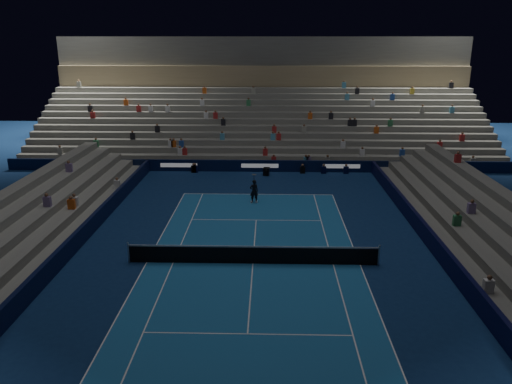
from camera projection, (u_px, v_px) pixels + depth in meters
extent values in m
plane|color=#0D234E|center=(253.00, 264.00, 25.73)|extent=(90.00, 90.00, 0.00)
cube|color=#1B5996|center=(253.00, 264.00, 25.73)|extent=(10.97, 23.77, 0.01)
cube|color=black|center=(260.00, 166.00, 43.25)|extent=(44.00, 0.25, 1.00)
cube|color=black|center=(444.00, 257.00, 25.34)|extent=(0.25, 37.00, 1.00)
cube|color=black|center=(65.00, 253.00, 25.83)|extent=(0.25, 37.00, 1.00)
cube|color=slate|center=(260.00, 166.00, 44.28)|extent=(44.00, 1.00, 0.50)
cube|color=slate|center=(260.00, 160.00, 45.16)|extent=(44.00, 1.00, 1.00)
cube|color=slate|center=(260.00, 155.00, 46.05)|extent=(44.00, 1.00, 1.50)
cube|color=slate|center=(261.00, 150.00, 46.93)|extent=(44.00, 1.00, 2.00)
cube|color=slate|center=(261.00, 145.00, 47.81)|extent=(44.00, 1.00, 2.50)
cube|color=slate|center=(261.00, 141.00, 48.69)|extent=(44.00, 1.00, 3.00)
cube|color=slate|center=(261.00, 136.00, 49.57)|extent=(44.00, 1.00, 3.50)
cube|color=slate|center=(261.00, 132.00, 50.45)|extent=(44.00, 1.00, 4.00)
cube|color=slate|center=(262.00, 128.00, 51.33)|extent=(44.00, 1.00, 4.50)
cube|color=slate|center=(262.00, 124.00, 52.21)|extent=(44.00, 1.00, 5.00)
cube|color=slate|center=(262.00, 120.00, 53.09)|extent=(44.00, 1.00, 5.50)
cube|color=slate|center=(262.00, 116.00, 53.98)|extent=(44.00, 1.00, 6.00)
cube|color=#8B7855|center=(262.00, 76.00, 53.82)|extent=(44.00, 0.60, 2.20)
cube|color=#4A4A48|center=(263.00, 51.00, 54.38)|extent=(44.00, 2.40, 3.00)
cube|color=#62625D|center=(460.00, 262.00, 25.39)|extent=(1.00, 37.00, 0.50)
cube|color=#62625D|center=(480.00, 257.00, 25.29)|extent=(1.00, 37.00, 1.00)
cube|color=#62625D|center=(501.00, 253.00, 25.19)|extent=(1.00, 37.00, 1.50)
cube|color=slate|center=(50.00, 257.00, 25.93)|extent=(1.00, 37.00, 0.50)
cube|color=slate|center=(31.00, 252.00, 25.88)|extent=(1.00, 37.00, 1.00)
cube|color=slate|center=(11.00, 248.00, 25.83)|extent=(1.00, 37.00, 1.50)
cylinder|color=#B2B2B7|center=(128.00, 252.00, 25.73)|extent=(0.10, 0.10, 1.10)
cylinder|color=#B2B2B7|center=(379.00, 255.00, 25.41)|extent=(0.10, 0.10, 1.10)
cube|color=black|center=(253.00, 256.00, 25.60)|extent=(12.80, 0.03, 0.90)
cube|color=white|center=(253.00, 247.00, 25.46)|extent=(12.80, 0.04, 0.08)
imported|color=black|center=(254.00, 191.00, 35.03)|extent=(0.68, 0.53, 1.65)
cube|color=black|center=(266.00, 171.00, 42.15)|extent=(0.56, 0.65, 0.65)
cylinder|color=black|center=(266.00, 171.00, 41.64)|extent=(0.21, 0.37, 0.16)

